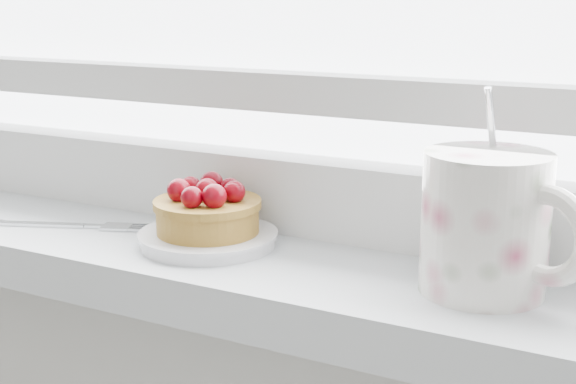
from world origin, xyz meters
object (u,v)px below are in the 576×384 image
Objects in this scene: floral_mug at (489,221)px; fork at (70,225)px; raspberry_tart at (208,209)px; saucer at (208,238)px.

floral_mug reaches higher than fork.
raspberry_tart is 0.56× the size of fork.
floral_mug reaches higher than raspberry_tart.
saucer is 0.03m from raspberry_tart.
fork is (-0.40, -0.02, -0.05)m from floral_mug.
floral_mug is at bearing 0.30° from saucer.
floral_mug is at bearing 0.30° from raspberry_tart.
floral_mug is (0.25, 0.00, 0.02)m from raspberry_tart.
raspberry_tart is at bearing -62.20° from saucer.
floral_mug is 0.89× the size of fork.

